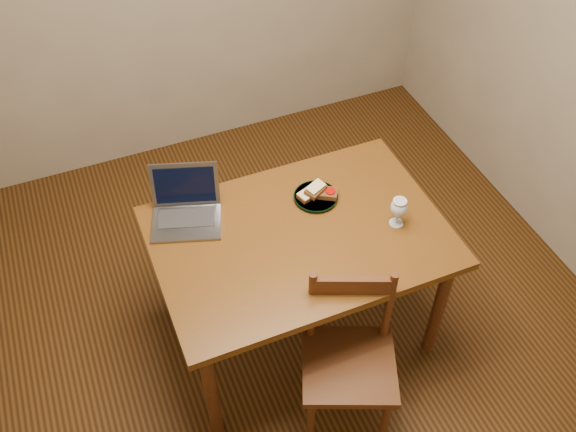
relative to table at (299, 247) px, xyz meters
name	(u,v)px	position (x,y,z in m)	size (l,w,h in m)	color
floor	(289,314)	(-0.01, 0.10, -0.66)	(3.20, 3.20, 0.02)	black
table	(299,247)	(0.00, 0.00, 0.00)	(1.30, 0.90, 0.74)	#45270B
chair	(349,354)	(0.02, -0.50, -0.19)	(0.52, 0.51, 0.43)	#401C0D
plate	(316,197)	(0.16, 0.18, 0.09)	(0.21, 0.21, 0.02)	black
sandwich_cheese	(308,194)	(0.12, 0.19, 0.12)	(0.10, 0.06, 0.03)	#381E0C
sandwich_tomato	(325,192)	(0.20, 0.17, 0.12)	(0.12, 0.07, 0.04)	#381E0C
sandwich_top	(316,189)	(0.16, 0.18, 0.14)	(0.10, 0.06, 0.03)	#381E0C
milk_glass	(398,212)	(0.43, -0.11, 0.16)	(0.08, 0.08, 0.15)	white
laptop	(186,205)	(-0.43, 0.31, 0.15)	(0.38, 0.36, 0.22)	slate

